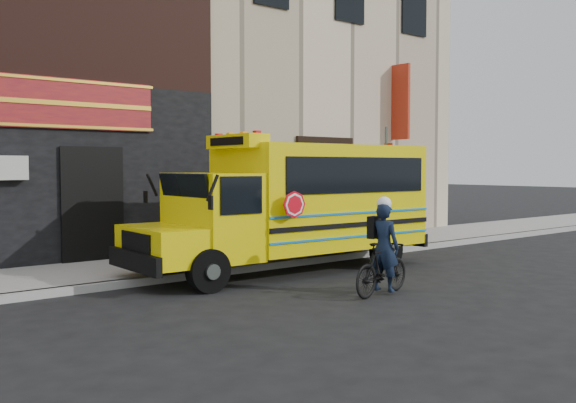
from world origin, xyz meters
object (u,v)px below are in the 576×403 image
Objects in this scene: sign_pole at (386,185)px; cyclist at (384,250)px; bicycle at (382,268)px; school_bus at (298,202)px.

cyclist is (-3.68, -3.27, -1.01)m from sign_pole.
cyclist reaches higher than bicycle.
school_bus is 4.37× the size of bicycle.
sign_pole reaches higher than cyclist.
school_bus is at bearing -25.06° from cyclist.
school_bus reaches higher than cyclist.
school_bus is 3.06m from cyclist.
school_bus is at bearing -174.03° from sign_pole.
school_bus is 3.22m from bicycle.
school_bus is 3.23m from sign_pole.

